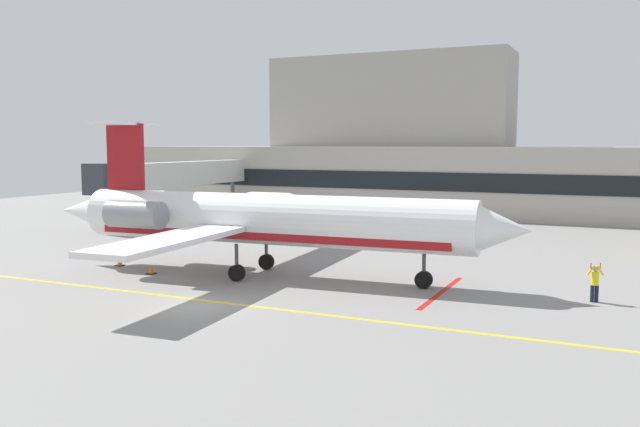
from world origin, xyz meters
name	(u,v)px	position (x,y,z in m)	size (l,w,h in m)	color
ground	(198,307)	(0.00, 0.00, -0.05)	(120.00, 120.00, 0.11)	gray
terminal_building	(397,156)	(-5.93, 46.17, 6.07)	(67.12, 12.00, 17.36)	#ADA89E
jet_bridge_west	(173,175)	(-22.69, 27.80, 4.42)	(2.40, 22.88, 5.78)	silver
regional_jet	(261,219)	(-0.96, 7.43, 3.20)	(28.75, 23.52, 8.74)	white
pushback_tractor	(282,227)	(-6.71, 20.56, 0.94)	(3.82, 3.12, 2.09)	silver
fuel_tank	(270,203)	(-15.27, 33.83, 1.43)	(6.38, 2.37, 2.56)	white
marshaller	(595,282)	(16.45, 8.60, 0.95)	(0.79, 0.42, 1.88)	#191E33
safety_cone_alpha	(120,262)	(-10.33, 6.39, 0.25)	(0.47, 0.47, 0.55)	orange
safety_cone_bravo	(151,270)	(-6.93, 5.17, 0.25)	(0.47, 0.47, 0.55)	orange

